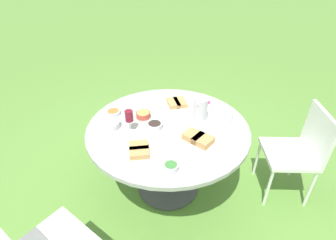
% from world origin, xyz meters
% --- Properties ---
extents(ground_plane, '(40.00, 40.00, 0.00)m').
position_xyz_m(ground_plane, '(0.00, 0.00, 0.00)').
color(ground_plane, '#5B8C38').
extents(dining_table, '(1.37, 1.37, 0.73)m').
position_xyz_m(dining_table, '(0.00, 0.00, 0.62)').
color(dining_table, '#4C4C51').
rests_on(dining_table, ground_plane).
extents(chair_near_right, '(0.59, 0.58, 0.89)m').
position_xyz_m(chair_near_right, '(-0.59, 1.00, 0.52)').
color(chair_near_right, white).
rests_on(chair_near_right, ground_plane).
extents(water_pitcher, '(0.13, 0.12, 0.19)m').
position_xyz_m(water_pitcher, '(-0.25, 0.18, 0.83)').
color(water_pitcher, silver).
rests_on(water_pitcher, dining_table).
extents(wine_glass, '(0.07, 0.07, 0.19)m').
position_xyz_m(wine_glass, '(0.22, -0.22, 0.87)').
color(wine_glass, silver).
rests_on(wine_glass, dining_table).
extents(platter_bread_main, '(0.25, 0.41, 0.07)m').
position_xyz_m(platter_bread_main, '(0.08, 0.34, 0.76)').
color(platter_bread_main, white).
rests_on(platter_bread_main, dining_table).
extents(platter_charcuterie, '(0.39, 0.39, 0.06)m').
position_xyz_m(platter_charcuterie, '(-0.31, -0.11, 0.76)').
color(platter_charcuterie, white).
rests_on(platter_charcuterie, dining_table).
extents(platter_sandwich_side, '(0.38, 0.37, 0.06)m').
position_xyz_m(platter_sandwich_side, '(0.40, -0.00, 0.76)').
color(platter_sandwich_side, white).
rests_on(platter_sandwich_side, dining_table).
extents(bowl_fries, '(0.12, 0.12, 0.05)m').
position_xyz_m(bowl_fries, '(0.00, -0.26, 0.76)').
color(bowl_fries, '#B74733').
rests_on(bowl_fries, dining_table).
extents(bowl_salad, '(0.11, 0.11, 0.04)m').
position_xyz_m(bowl_salad, '(0.42, 0.29, 0.76)').
color(bowl_salad, silver).
rests_on(bowl_salad, dining_table).
extents(bowl_olives, '(0.13, 0.13, 0.04)m').
position_xyz_m(bowl_olives, '(0.08, -0.08, 0.76)').
color(bowl_olives, silver).
rests_on(bowl_olives, dining_table).
extents(bowl_dip_red, '(0.12, 0.12, 0.04)m').
position_xyz_m(bowl_dip_red, '(-0.47, 0.13, 0.76)').
color(bowl_dip_red, white).
rests_on(bowl_dip_red, dining_table).
extents(bowl_dip_cream, '(0.16, 0.16, 0.05)m').
position_xyz_m(bowl_dip_cream, '(0.27, -0.40, 0.76)').
color(bowl_dip_cream, silver).
rests_on(bowl_dip_cream, dining_table).
extents(bowl_roasted_veg, '(0.13, 0.13, 0.04)m').
position_xyz_m(bowl_roasted_veg, '(0.10, -0.52, 0.75)').
color(bowl_roasted_veg, silver).
rests_on(bowl_roasted_veg, dining_table).
extents(cup_water_near, '(0.07, 0.07, 0.09)m').
position_xyz_m(cup_water_near, '(-0.34, 0.40, 0.78)').
color(cup_water_near, silver).
rests_on(cup_water_near, dining_table).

